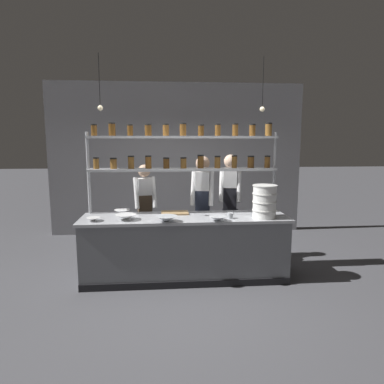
{
  "coord_description": "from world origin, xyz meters",
  "views": [
    {
      "loc": [
        -0.3,
        -4.78,
        2.01
      ],
      "look_at": [
        0.12,
        0.2,
        1.24
      ],
      "focal_mm": 32.0,
      "sensor_mm": 36.0,
      "label": 1
    }
  ],
  "objects_px": {
    "cutting_board": "(175,213)",
    "prep_bowl_center_back": "(93,219)",
    "chef_center": "(203,202)",
    "serving_cup_front": "(230,216)",
    "chef_right": "(230,199)",
    "serving_cup_by_board": "(260,211)",
    "prep_bowl_near_left": "(122,212)",
    "prep_bowl_far_left": "(167,219)",
    "prep_bowl_center_front": "(126,217)",
    "prep_bowl_near_right": "(218,219)",
    "spice_shelf_unit": "(184,155)",
    "container_stack": "(264,201)",
    "chef_left": "(145,206)"
  },
  "relations": [
    {
      "from": "cutting_board",
      "to": "prep_bowl_center_back",
      "type": "distance_m",
      "value": 1.18
    },
    {
      "from": "chef_center",
      "to": "serving_cup_front",
      "type": "xyz_separation_m",
      "value": [
        0.31,
        -0.74,
        -0.06
      ]
    },
    {
      "from": "chef_right",
      "to": "cutting_board",
      "type": "relative_size",
      "value": 4.42
    },
    {
      "from": "chef_right",
      "to": "serving_cup_by_board",
      "type": "distance_m",
      "value": 0.77
    },
    {
      "from": "chef_right",
      "to": "serving_cup_by_board",
      "type": "height_order",
      "value": "chef_right"
    },
    {
      "from": "chef_center",
      "to": "prep_bowl_near_left",
      "type": "relative_size",
      "value": 7.42
    },
    {
      "from": "cutting_board",
      "to": "prep_bowl_far_left",
      "type": "distance_m",
      "value": 0.53
    },
    {
      "from": "prep_bowl_near_left",
      "to": "serving_cup_by_board",
      "type": "height_order",
      "value": "serving_cup_by_board"
    },
    {
      "from": "prep_bowl_center_front",
      "to": "prep_bowl_near_right",
      "type": "xyz_separation_m",
      "value": [
        1.25,
        -0.17,
        -0.0
      ]
    },
    {
      "from": "spice_shelf_unit",
      "to": "serving_cup_by_board",
      "type": "bearing_deg",
      "value": -11.73
    },
    {
      "from": "prep_bowl_near_left",
      "to": "prep_bowl_center_front",
      "type": "bearing_deg",
      "value": -76.4
    },
    {
      "from": "container_stack",
      "to": "prep_bowl_center_back",
      "type": "height_order",
      "value": "container_stack"
    },
    {
      "from": "prep_bowl_near_right",
      "to": "serving_cup_by_board",
      "type": "height_order",
      "value": "serving_cup_by_board"
    },
    {
      "from": "container_stack",
      "to": "prep_bowl_near_left",
      "type": "height_order",
      "value": "container_stack"
    },
    {
      "from": "prep_bowl_center_back",
      "to": "prep_bowl_far_left",
      "type": "bearing_deg",
      "value": -7.31
    },
    {
      "from": "spice_shelf_unit",
      "to": "serving_cup_front",
      "type": "bearing_deg",
      "value": -39.17
    },
    {
      "from": "chef_center",
      "to": "prep_bowl_near_left",
      "type": "distance_m",
      "value": 1.28
    },
    {
      "from": "chef_center",
      "to": "serving_cup_by_board",
      "type": "distance_m",
      "value": 0.93
    },
    {
      "from": "prep_bowl_center_back",
      "to": "prep_bowl_center_front",
      "type": "bearing_deg",
      "value": 5.24
    },
    {
      "from": "chef_center",
      "to": "prep_bowl_far_left",
      "type": "height_order",
      "value": "chef_center"
    },
    {
      "from": "spice_shelf_unit",
      "to": "container_stack",
      "type": "height_order",
      "value": "spice_shelf_unit"
    },
    {
      "from": "chef_left",
      "to": "serving_cup_front",
      "type": "height_order",
      "value": "chef_left"
    },
    {
      "from": "chef_left",
      "to": "cutting_board",
      "type": "relative_size",
      "value": 4.02
    },
    {
      "from": "chef_left",
      "to": "chef_center",
      "type": "distance_m",
      "value": 0.97
    },
    {
      "from": "prep_bowl_center_back",
      "to": "spice_shelf_unit",
      "type": "bearing_deg",
      "value": 21.94
    },
    {
      "from": "cutting_board",
      "to": "prep_bowl_center_front",
      "type": "relative_size",
      "value": 1.42
    },
    {
      "from": "prep_bowl_near_right",
      "to": "serving_cup_front",
      "type": "distance_m",
      "value": 0.24
    },
    {
      "from": "chef_right",
      "to": "prep_bowl_far_left",
      "type": "bearing_deg",
      "value": -121.63
    },
    {
      "from": "cutting_board",
      "to": "prep_bowl_far_left",
      "type": "relative_size",
      "value": 1.36
    },
    {
      "from": "prep_bowl_center_front",
      "to": "serving_cup_by_board",
      "type": "bearing_deg",
      "value": 6.98
    },
    {
      "from": "chef_left",
      "to": "cutting_board",
      "type": "bearing_deg",
      "value": -65.21
    },
    {
      "from": "chef_right",
      "to": "serving_cup_by_board",
      "type": "xyz_separation_m",
      "value": [
        0.31,
        -0.7,
        -0.07
      ]
    },
    {
      "from": "spice_shelf_unit",
      "to": "chef_left",
      "type": "bearing_deg",
      "value": 140.76
    },
    {
      "from": "prep_bowl_far_left",
      "to": "serving_cup_by_board",
      "type": "relative_size",
      "value": 3.65
    },
    {
      "from": "prep_bowl_near_left",
      "to": "prep_bowl_center_back",
      "type": "xyz_separation_m",
      "value": [
        -0.34,
        -0.43,
        -0.01
      ]
    },
    {
      "from": "prep_bowl_center_front",
      "to": "serving_cup_front",
      "type": "relative_size",
      "value": 3.52
    },
    {
      "from": "chef_center",
      "to": "cutting_board",
      "type": "distance_m",
      "value": 0.59
    },
    {
      "from": "prep_bowl_near_left",
      "to": "serving_cup_by_board",
      "type": "bearing_deg",
      "value": -4.22
    },
    {
      "from": "prep_bowl_near_left",
      "to": "serving_cup_by_board",
      "type": "distance_m",
      "value": 2.04
    },
    {
      "from": "prep_bowl_far_left",
      "to": "container_stack",
      "type": "bearing_deg",
      "value": 5.97
    },
    {
      "from": "chef_left",
      "to": "container_stack",
      "type": "distance_m",
      "value": 2.0
    },
    {
      "from": "chef_center",
      "to": "prep_bowl_center_back",
      "type": "relative_size",
      "value": 9.37
    },
    {
      "from": "chef_center",
      "to": "prep_bowl_center_front",
      "type": "height_order",
      "value": "chef_center"
    },
    {
      "from": "chef_center",
      "to": "spice_shelf_unit",
      "type": "bearing_deg",
      "value": -129.17
    },
    {
      "from": "prep_bowl_center_back",
      "to": "prep_bowl_far_left",
      "type": "relative_size",
      "value": 0.64
    },
    {
      "from": "chef_right",
      "to": "prep_bowl_near_right",
      "type": "bearing_deg",
      "value": -96.32
    },
    {
      "from": "prep_bowl_near_right",
      "to": "container_stack",
      "type": "bearing_deg",
      "value": 12.61
    },
    {
      "from": "prep_bowl_center_back",
      "to": "prep_bowl_near_right",
      "type": "relative_size",
      "value": 0.75
    },
    {
      "from": "container_stack",
      "to": "prep_bowl_near_left",
      "type": "relative_size",
      "value": 1.96
    },
    {
      "from": "chef_right",
      "to": "prep_bowl_far_left",
      "type": "xyz_separation_m",
      "value": [
        -1.08,
        -1.1,
        -0.07
      ]
    }
  ]
}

